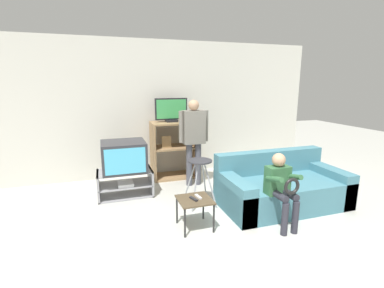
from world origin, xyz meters
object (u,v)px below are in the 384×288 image
at_px(television_flat, 171,111).
at_px(person_standing_adult, 194,135).
at_px(person_seated_child, 281,185).
at_px(snack_table, 195,203).
at_px(television_main, 124,156).
at_px(folding_stool, 200,169).
at_px(remote_control_black, 194,199).
at_px(tv_stand, 125,183).
at_px(remote_control_white, 199,197).
at_px(media_shelf, 173,149).
at_px(couch, 281,188).

distance_m(television_flat, person_standing_adult, 0.72).
bearing_deg(person_seated_child, snack_table, 164.89).
xyz_separation_m(television_main, snack_table, (0.74, -1.34, -0.32)).
xyz_separation_m(person_standing_adult, person_seated_child, (0.58, -1.74, -0.36)).
bearing_deg(folding_stool, remote_control_black, -115.57).
height_order(snack_table, person_standing_adult, person_standing_adult).
bearing_deg(person_seated_child, television_main, 137.79).
bearing_deg(person_standing_adult, tv_stand, -174.05).
distance_m(television_flat, remote_control_white, 2.18).
bearing_deg(remote_control_black, tv_stand, 101.30).
height_order(tv_stand, person_seated_child, person_seated_child).
distance_m(television_main, snack_table, 1.57).
bearing_deg(folding_stool, media_shelf, 93.23).
bearing_deg(person_standing_adult, person_seated_child, -71.59).
bearing_deg(remote_control_black, couch, -6.36).
xyz_separation_m(tv_stand, folding_stool, (1.05, -0.68, 0.35)).
xyz_separation_m(tv_stand, television_flat, (0.96, 0.69, 1.09)).
xyz_separation_m(media_shelf, snack_table, (-0.23, -1.99, -0.21)).
xyz_separation_m(couch, person_seated_child, (-0.41, -0.55, 0.30)).
xyz_separation_m(tv_stand, media_shelf, (0.97, 0.66, 0.34)).
relative_size(folding_stool, couch, 0.38).
height_order(tv_stand, snack_table, tv_stand).
distance_m(remote_control_white, person_standing_adult, 1.57).
distance_m(tv_stand, television_flat, 1.60).
bearing_deg(media_shelf, person_seated_child, -70.14).
bearing_deg(television_flat, person_standing_adult, -65.46).
relative_size(couch, person_standing_adult, 1.20).
relative_size(television_main, couch, 0.37).
distance_m(television_flat, folding_stool, 1.55).
height_order(remote_control_black, remote_control_white, same).
relative_size(tv_stand, person_seated_child, 0.92).
xyz_separation_m(remote_control_black, person_standing_adult, (0.49, 1.47, 0.52)).
xyz_separation_m(television_main, television_flat, (0.96, 0.68, 0.63)).
distance_m(television_main, person_standing_adult, 1.25).
bearing_deg(media_shelf, remote_control_black, -96.96).
bearing_deg(tv_stand, person_seated_child, -41.99).
height_order(snack_table, couch, couch).
bearing_deg(snack_table, television_main, 119.01).
bearing_deg(person_standing_adult, media_shelf, 114.37).
distance_m(folding_stool, remote_control_black, 0.76).
bearing_deg(snack_table, couch, 10.34).
distance_m(television_flat, person_seated_child, 2.56).
bearing_deg(person_seated_child, media_shelf, 109.86).
distance_m(media_shelf, person_standing_adult, 0.69).
height_order(television_main, television_flat, television_flat).
bearing_deg(television_flat, tv_stand, -144.23).
xyz_separation_m(television_main, remote_control_white, (0.81, -1.31, -0.26)).
relative_size(television_flat, remote_control_black, 4.27).
xyz_separation_m(folding_stool, remote_control_white, (-0.24, -0.62, -0.16)).
bearing_deg(folding_stool, remote_control_white, -111.00).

